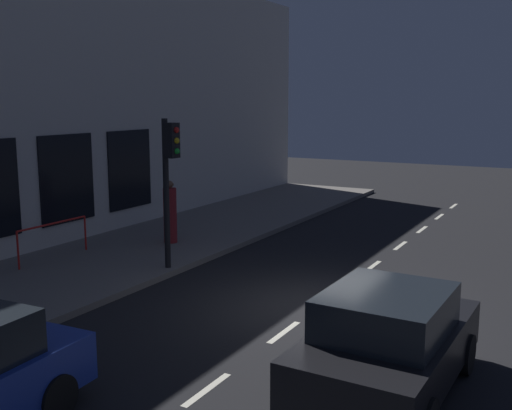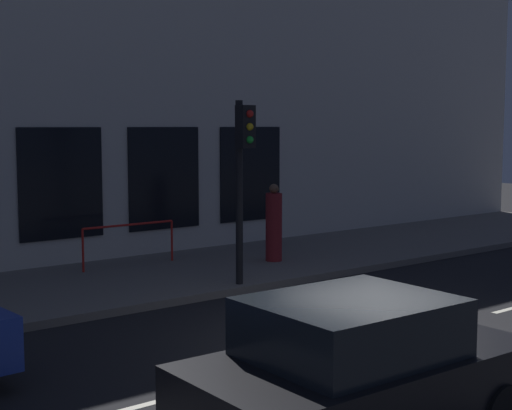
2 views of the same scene
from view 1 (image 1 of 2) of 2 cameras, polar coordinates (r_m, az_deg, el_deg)
The scene contains 8 objects.
ground_plane at distance 12.95m, azimuth 5.82°, elevation -9.49°, with size 60.00×60.00×0.00m, color black.
sidewalk at distance 16.29m, azimuth -14.92°, elevation -5.45°, with size 4.50×32.00×0.15m.
building_facade at distance 17.62m, azimuth -21.63°, elevation 9.26°, with size 0.65×32.00×8.64m.
lane_centre_line at distance 13.83m, azimuth 7.46°, elevation -8.24°, with size 0.12×27.20×0.01m.
traffic_light at distance 14.88m, azimuth -8.12°, elevation 3.50°, with size 0.49×0.32×3.69m.
parked_car_1 at distance 9.32m, azimuth 12.24°, elevation -12.36°, with size 2.03×3.89×1.58m.
pedestrian_0 at distance 17.88m, azimuth -8.05°, elevation -0.85°, with size 0.45×0.45×1.83m.
red_railing at distance 16.72m, azimuth -18.46°, elevation -2.38°, with size 0.05×2.33×0.97m.
Camera 1 is at (-4.74, 11.27, 4.27)m, focal length 42.72 mm.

